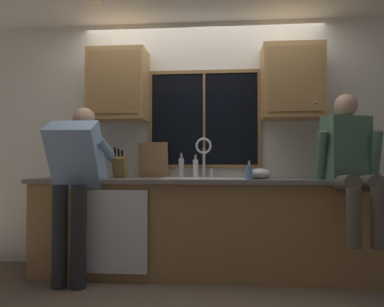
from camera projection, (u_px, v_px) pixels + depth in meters
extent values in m
cube|color=silver|center=(203.00, 143.00, 3.89)|extent=(5.57, 0.12, 2.55)
cylinder|color=#FFEAB2|center=(94.00, 1.00, 3.34)|extent=(0.14, 0.14, 0.01)
cube|color=black|center=(204.00, 119.00, 3.82)|extent=(1.10, 0.02, 0.95)
cube|color=olive|center=(204.00, 72.00, 3.83)|extent=(1.17, 0.02, 0.04)
cube|color=olive|center=(204.00, 166.00, 3.80)|extent=(1.17, 0.02, 0.04)
cube|color=olive|center=(150.00, 120.00, 3.86)|extent=(0.03, 0.02, 0.95)
cube|color=olive|center=(259.00, 118.00, 3.76)|extent=(0.03, 0.02, 0.95)
cube|color=olive|center=(204.00, 119.00, 3.81)|extent=(0.02, 0.02, 0.95)
cube|color=#A07744|center=(201.00, 228.00, 3.52)|extent=(3.17, 0.58, 0.88)
cube|color=slate|center=(201.00, 181.00, 3.51)|extent=(3.23, 0.62, 0.04)
cube|color=white|center=(114.00, 232.00, 3.27)|extent=(0.60, 0.02, 0.74)
cube|color=#B2844C|center=(118.00, 85.00, 3.75)|extent=(0.58, 0.33, 0.72)
cube|color=#9D7443|center=(113.00, 82.00, 3.58)|extent=(0.50, 0.01, 0.62)
sphere|color=#B2B2B7|center=(130.00, 105.00, 3.55)|extent=(0.02, 0.02, 0.02)
cube|color=#B2844C|center=(292.00, 82.00, 3.60)|extent=(0.58, 0.33, 0.72)
cube|color=#9D7443|center=(295.00, 78.00, 3.43)|extent=(0.50, 0.01, 0.62)
sphere|color=#B2B2B7|center=(315.00, 102.00, 3.40)|extent=(0.02, 0.02, 0.02)
cube|color=silver|center=(203.00, 179.00, 3.52)|extent=(0.80, 0.46, 0.02)
cube|color=beige|center=(182.00, 190.00, 3.53)|extent=(0.36, 0.42, 0.20)
cube|color=beige|center=(224.00, 190.00, 3.50)|extent=(0.36, 0.42, 0.20)
cube|color=silver|center=(203.00, 190.00, 3.51)|extent=(0.04, 0.42, 0.20)
cylinder|color=silver|center=(204.00, 163.00, 3.74)|extent=(0.03, 0.03, 0.30)
torus|color=silver|center=(204.00, 146.00, 3.68)|extent=(0.16, 0.02, 0.16)
cylinder|color=silver|center=(212.00, 173.00, 3.73)|extent=(0.03, 0.03, 0.09)
cylinder|color=#262628|center=(60.00, 236.00, 3.15)|extent=(0.13, 0.13, 0.88)
cylinder|color=#262628|center=(79.00, 236.00, 3.14)|extent=(0.13, 0.13, 0.88)
cube|color=#8CB2DB|center=(76.00, 155.00, 3.29)|extent=(0.44, 0.46, 0.62)
sphere|color=tan|center=(84.00, 119.00, 3.48)|extent=(0.21, 0.21, 0.21)
cylinder|color=#8CB2DB|center=(61.00, 150.00, 3.49)|extent=(0.09, 0.52, 0.26)
cylinder|color=#8CB2DB|center=(106.00, 150.00, 3.45)|extent=(0.09, 0.52, 0.26)
cylinder|color=#595147|center=(344.00, 183.00, 3.03)|extent=(0.14, 0.43, 0.16)
cylinder|color=#595147|center=(367.00, 184.00, 3.01)|extent=(0.14, 0.43, 0.16)
cylinder|color=#595147|center=(354.00, 218.00, 2.80)|extent=(0.11, 0.11, 0.46)
cylinder|color=#595147|center=(378.00, 218.00, 2.79)|extent=(0.11, 0.11, 0.46)
cube|color=#4C7259|center=(346.00, 148.00, 3.25)|extent=(0.44, 0.32, 0.56)
sphere|color=tan|center=(346.00, 105.00, 3.25)|extent=(0.20, 0.20, 0.20)
cylinder|color=#4C7259|center=(321.00, 157.00, 3.21)|extent=(0.08, 0.20, 0.47)
cylinder|color=#4C7259|center=(376.00, 157.00, 3.17)|extent=(0.08, 0.20, 0.47)
cube|color=olive|center=(120.00, 167.00, 3.63)|extent=(0.12, 0.18, 0.25)
cylinder|color=black|center=(115.00, 152.00, 3.58)|extent=(0.02, 0.05, 0.09)
cylinder|color=black|center=(119.00, 153.00, 3.58)|extent=(0.02, 0.04, 0.08)
cylinder|color=black|center=(122.00, 153.00, 3.57)|extent=(0.02, 0.04, 0.06)
cube|color=#997047|center=(154.00, 160.00, 3.78)|extent=(0.30, 0.10, 0.36)
ellipsoid|color=silver|center=(260.00, 174.00, 3.42)|extent=(0.21, 0.21, 0.10)
cylinder|color=#668CCC|center=(249.00, 173.00, 3.31)|extent=(0.06, 0.06, 0.12)
cylinder|color=silver|center=(249.00, 164.00, 3.31)|extent=(0.02, 0.02, 0.04)
cylinder|color=silver|center=(249.00, 161.00, 3.29)|extent=(0.01, 0.04, 0.01)
cylinder|color=#B7B7BC|center=(181.00, 168.00, 3.73)|extent=(0.06, 0.06, 0.20)
cylinder|color=#929296|center=(181.00, 156.00, 3.73)|extent=(0.02, 0.02, 0.05)
cylinder|color=black|center=(181.00, 153.00, 3.73)|extent=(0.03, 0.03, 0.01)
cylinder|color=silver|center=(196.00, 169.00, 3.73)|extent=(0.06, 0.06, 0.18)
cylinder|color=#B3AFA7|center=(196.00, 157.00, 3.73)|extent=(0.03, 0.03, 0.05)
cylinder|color=black|center=(196.00, 155.00, 3.73)|extent=(0.03, 0.03, 0.01)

